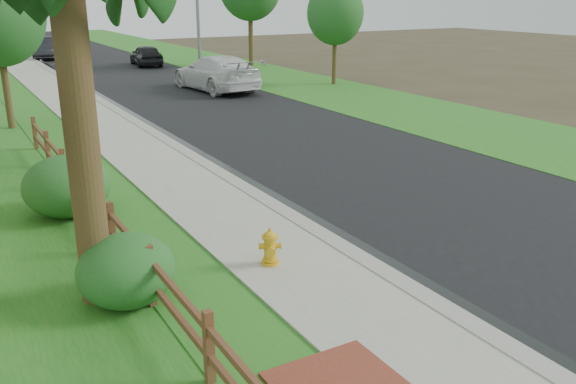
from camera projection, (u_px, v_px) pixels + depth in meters
ground at (438, 328)px, 9.35m from camera, size 120.00×120.00×0.00m
road at (120, 69)px, 40.35m from camera, size 8.00×90.00×0.02m
curb at (54, 73)px, 38.34m from camera, size 0.40×90.00×0.12m
wet_gutter at (59, 73)px, 38.52m from camera, size 0.50×90.00×0.00m
sidewalk at (32, 74)px, 37.73m from camera, size 2.20×90.00×0.10m
verge_far at (216, 63)px, 43.61m from camera, size 6.00×90.00×0.04m
ranch_fence at (97, 207)px, 12.73m from camera, size 0.12×16.92×1.10m
fire_hydrant at (270, 248)px, 11.21m from camera, size 0.46×0.38×0.71m
white_suv at (216, 73)px, 31.44m from camera, size 3.04×6.38×1.79m
dark_car_mid at (146, 55)px, 42.06m from camera, size 2.07×4.32×1.42m
dark_car_far at (52, 48)px, 46.68m from camera, size 3.48×5.16×1.61m
boulder at (121, 272)px, 10.27m from camera, size 1.25×0.96×0.81m
shrub_a at (126, 270)px, 9.90m from camera, size 1.74×1.74×1.20m
shrub_c at (67, 186)px, 13.83m from camera, size 2.28×2.28×1.41m
tree_near_right at (335, 13)px, 32.56m from camera, size 3.05×3.05×5.49m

